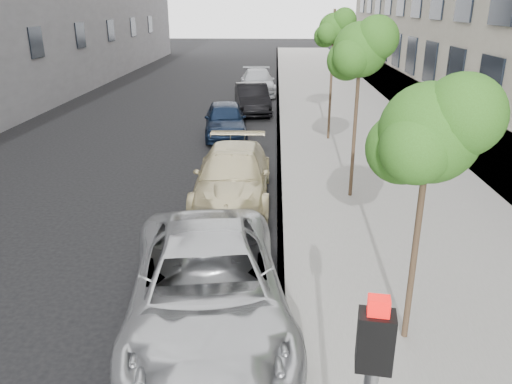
# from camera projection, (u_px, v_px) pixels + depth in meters

# --- Properties ---
(sidewalk) EXTENTS (6.40, 72.00, 0.14)m
(sidewalk) POSITION_uv_depth(u_px,v_px,m) (331.00, 99.00, 29.28)
(sidewalk) COLOR gray
(sidewalk) RESTS_ON ground
(curb) EXTENTS (0.15, 72.00, 0.14)m
(curb) POSITION_uv_depth(u_px,v_px,m) (278.00, 99.00, 29.39)
(curb) COLOR #9E9B93
(curb) RESTS_ON ground
(tree_near) EXTENTS (1.77, 1.57, 4.32)m
(tree_near) POSITION_uv_depth(u_px,v_px,m) (432.00, 133.00, 7.05)
(tree_near) COLOR #38281C
(tree_near) RESTS_ON sidewalk
(tree_mid) EXTENTS (1.75, 1.55, 4.91)m
(tree_mid) POSITION_uv_depth(u_px,v_px,m) (361.00, 50.00, 12.91)
(tree_mid) COLOR #38281C
(tree_mid) RESTS_ON sidewalk
(tree_far) EXTENTS (1.54, 1.34, 5.04)m
(tree_far) POSITION_uv_depth(u_px,v_px,m) (335.00, 29.00, 18.91)
(tree_far) COLOR #38281C
(tree_far) RESTS_ON sidewalk
(minivan) EXTENTS (3.43, 6.00, 1.58)m
(minivan) POSITION_uv_depth(u_px,v_px,m) (207.00, 287.00, 8.46)
(minivan) COLOR #B8BABD
(minivan) RESTS_ON ground
(suv) EXTENTS (2.14, 5.15, 1.49)m
(suv) POSITION_uv_depth(u_px,v_px,m) (233.00, 176.00, 14.09)
(suv) COLOR beige
(suv) RESTS_ON ground
(sedan_blue) EXTENTS (2.19, 4.43, 1.45)m
(sedan_blue) POSITION_uv_depth(u_px,v_px,m) (225.00, 119.00, 21.04)
(sedan_blue) COLOR black
(sedan_blue) RESTS_ON ground
(sedan_black) EXTENTS (2.17, 4.64, 1.47)m
(sedan_black) POSITION_uv_depth(u_px,v_px,m) (252.00, 99.00, 25.64)
(sedan_black) COLOR black
(sedan_black) RESTS_ON ground
(sedan_rear) EXTENTS (2.45, 5.25, 1.48)m
(sedan_rear) POSITION_uv_depth(u_px,v_px,m) (258.00, 82.00, 31.04)
(sedan_rear) COLOR #ABAEB3
(sedan_rear) RESTS_ON ground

